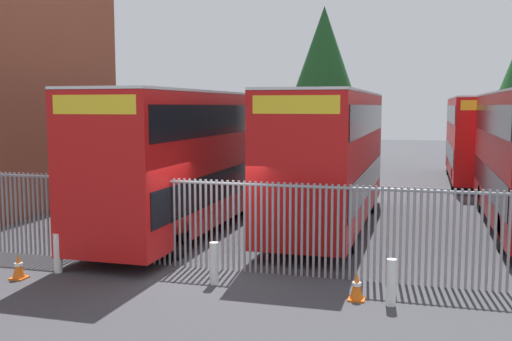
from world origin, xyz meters
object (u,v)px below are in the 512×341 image
(double_decker_bus_near_gate, at_px, (187,155))
(traffic_cone_mid_forecourt, at_px, (19,267))
(double_decker_bus_behind_fence_left, at_px, (330,153))
(bollard_near_left, at_px, (58,253))
(bollard_near_right, at_px, (391,282))
(double_decker_bus_far_back, at_px, (475,136))
(bollard_center_front, at_px, (214,263))
(traffic_cone_by_gate, at_px, (357,286))

(double_decker_bus_near_gate, xyz_separation_m, traffic_cone_mid_forecourt, (-1.67, -6.06, -2.13))
(double_decker_bus_near_gate, xyz_separation_m, double_decker_bus_behind_fence_left, (4.26, 1.91, 0.00))
(bollard_near_left, bearing_deg, bollard_near_right, -1.78)
(double_decker_bus_near_gate, distance_m, double_decker_bus_far_back, 18.42)
(double_decker_bus_behind_fence_left, bearing_deg, traffic_cone_mid_forecourt, -126.61)
(bollard_center_front, bearing_deg, bollard_near_left, -177.90)
(traffic_cone_by_gate, bearing_deg, double_decker_bus_near_gate, 137.77)
(double_decker_bus_near_gate, height_order, traffic_cone_mid_forecourt, double_decker_bus_near_gate)
(bollard_near_right, height_order, traffic_cone_mid_forecourt, bollard_near_right)
(traffic_cone_mid_forecourt, bearing_deg, traffic_cone_by_gate, 4.72)
(double_decker_bus_near_gate, distance_m, double_decker_bus_behind_fence_left, 4.67)
(double_decker_bus_far_back, height_order, traffic_cone_by_gate, double_decker_bus_far_back)
(bollard_center_front, relative_size, bollard_near_right, 1.00)
(double_decker_bus_near_gate, relative_size, double_decker_bus_far_back, 1.00)
(double_decker_bus_behind_fence_left, distance_m, bollard_near_left, 9.24)
(bollard_center_front, bearing_deg, double_decker_bus_near_gate, 118.28)
(double_decker_bus_far_back, xyz_separation_m, bollard_near_right, (-3.08, -21.20, -1.95))
(bollard_near_right, distance_m, traffic_cone_mid_forecourt, 8.37)
(double_decker_bus_behind_fence_left, height_order, traffic_cone_mid_forecourt, double_decker_bus_behind_fence_left)
(double_decker_bus_far_back, height_order, traffic_cone_mid_forecourt, double_decker_bus_far_back)
(double_decker_bus_near_gate, distance_m, bollard_near_right, 8.92)
(double_decker_bus_far_back, height_order, bollard_near_right, double_decker_bus_far_back)
(bollard_near_right, distance_m, traffic_cone_by_gate, 0.73)
(double_decker_bus_near_gate, relative_size, traffic_cone_by_gate, 18.32)
(bollard_center_front, relative_size, traffic_cone_mid_forecourt, 1.61)
(double_decker_bus_near_gate, distance_m, traffic_cone_by_gate, 8.36)
(double_decker_bus_far_back, bearing_deg, bollard_near_right, -98.28)
(bollard_near_right, xyz_separation_m, traffic_cone_mid_forecourt, (-8.35, -0.48, -0.19))
(double_decker_bus_behind_fence_left, xyz_separation_m, traffic_cone_mid_forecourt, (-5.93, -7.98, -2.13))
(bollard_near_left, distance_m, traffic_cone_by_gate, 7.11)
(double_decker_bus_behind_fence_left, distance_m, double_decker_bus_far_back, 14.77)
(traffic_cone_by_gate, bearing_deg, traffic_cone_mid_forecourt, -175.28)
(double_decker_bus_far_back, xyz_separation_m, traffic_cone_mid_forecourt, (-11.43, -21.68, -2.13))
(bollard_near_left, height_order, bollard_near_right, same)
(bollard_near_left, relative_size, traffic_cone_by_gate, 1.61)
(bollard_near_left, bearing_deg, traffic_cone_by_gate, -0.76)
(bollard_near_right, bearing_deg, traffic_cone_by_gate, 167.97)
(double_decker_bus_near_gate, relative_size, bollard_near_left, 11.38)
(traffic_cone_by_gate, distance_m, traffic_cone_mid_forecourt, 7.68)
(double_decker_bus_near_gate, bearing_deg, bollard_center_front, -61.72)
(double_decker_bus_behind_fence_left, xyz_separation_m, bollard_center_front, (-1.46, -7.11, -1.95))
(traffic_cone_by_gate, bearing_deg, bollard_near_right, -12.03)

